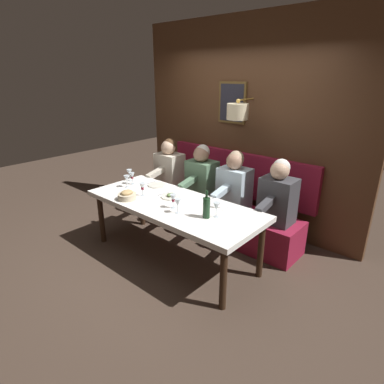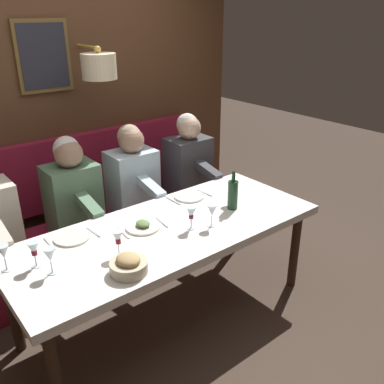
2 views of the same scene
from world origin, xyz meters
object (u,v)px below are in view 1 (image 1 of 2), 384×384
(wine_glass_4, at_px, (127,179))
(wine_glass_5, at_px, (178,203))
(diner_far, at_px, (169,166))
(wine_glass_1, at_px, (129,173))
(wine_glass_0, at_px, (142,187))
(wine_glass_6, at_px, (132,176))
(dining_table, at_px, (173,208))
(bread_bowl, at_px, (127,195))
(wine_glass_2, at_px, (216,207))
(diner_nearest, at_px, (278,194))
(wine_glass_3, at_px, (173,198))
(wine_bottle, at_px, (206,207))
(diner_middle, at_px, (202,174))
(diner_near, at_px, (234,183))

(wine_glass_4, xyz_separation_m, wine_glass_5, (-0.16, -1.08, 0.00))
(diner_far, distance_m, wine_glass_1, 0.71)
(wine_glass_0, distance_m, wine_glass_1, 0.65)
(wine_glass_1, height_order, wine_glass_6, same)
(dining_table, relative_size, wine_glass_0, 13.45)
(wine_glass_5, bearing_deg, bread_bowl, 98.85)
(wine_glass_1, height_order, wine_glass_2, same)
(diner_nearest, height_order, wine_glass_4, diner_nearest)
(bread_bowl, bearing_deg, wine_glass_3, -73.56)
(diner_nearest, relative_size, diner_far, 1.00)
(wine_glass_6, bearing_deg, wine_glass_3, -102.25)
(wine_glass_3, distance_m, wine_bottle, 0.44)
(wine_glass_0, relative_size, bread_bowl, 0.75)
(diner_nearest, relative_size, bread_bowl, 3.60)
(wine_glass_1, relative_size, wine_glass_2, 1.00)
(diner_middle, xyz_separation_m, wine_glass_0, (-0.97, 0.14, 0.04))
(diner_middle, bearing_deg, dining_table, -161.66)
(wine_glass_5, distance_m, wine_glass_6, 1.16)
(wine_glass_2, relative_size, wine_bottle, 0.55)
(wine_glass_5, bearing_deg, wine_glass_0, 82.81)
(diner_nearest, relative_size, wine_glass_1, 4.82)
(wine_glass_4, distance_m, bread_bowl, 0.44)
(wine_glass_1, relative_size, wine_glass_4, 1.00)
(wine_glass_1, bearing_deg, diner_nearest, -69.65)
(diner_near, relative_size, bread_bowl, 3.60)
(wine_glass_3, xyz_separation_m, wine_glass_4, (0.09, 0.95, 0.00))
(wine_glass_1, distance_m, wine_glass_5, 1.32)
(diner_near, relative_size, wine_glass_4, 4.82)
(wine_glass_5, distance_m, bread_bowl, 0.74)
(wine_glass_3, xyz_separation_m, bread_bowl, (-0.18, 0.60, -0.07))
(wine_glass_3, xyz_separation_m, wine_glass_6, (0.22, 0.99, -0.00))
(diner_far, bearing_deg, bread_bowl, -158.55)
(diner_near, bearing_deg, wine_glass_0, 144.43)
(diner_middle, xyz_separation_m, wine_glass_2, (-0.86, -0.92, 0.04))
(wine_bottle, relative_size, bread_bowl, 1.36)
(dining_table, height_order, diner_middle, diner_middle)
(diner_far, bearing_deg, wine_glass_2, -118.86)
(wine_glass_4, height_order, wine_bottle, wine_bottle)
(wine_glass_5, bearing_deg, wine_glass_4, 81.81)
(wine_glass_4, bearing_deg, wine_glass_6, 20.66)
(diner_near, xyz_separation_m, wine_glass_6, (-0.78, 1.14, 0.04))
(diner_middle, relative_size, bread_bowl, 3.60)
(bread_bowl, bearing_deg, wine_bottle, -77.76)
(diner_nearest, bearing_deg, wine_glass_3, 142.30)
(diner_near, distance_m, wine_glass_5, 1.06)
(wine_glass_2, relative_size, wine_glass_5, 1.00)
(diner_near, xyz_separation_m, wine_glass_3, (-0.99, 0.14, 0.04))
(wine_glass_4, bearing_deg, wine_glass_2, -88.50)
(diner_nearest, bearing_deg, wine_glass_2, 163.12)
(bread_bowl, bearing_deg, wine_glass_0, -14.10)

